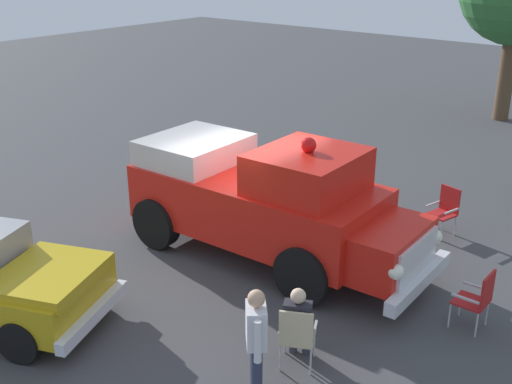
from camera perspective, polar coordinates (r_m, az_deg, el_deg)
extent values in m
plane|color=#424244|center=(12.75, -1.14, -5.04)|extent=(60.00, 60.00, 0.00)
cylinder|color=black|center=(12.26, 9.40, -3.78)|extent=(1.05, 0.36, 1.04)
cylinder|color=black|center=(10.71, 4.30, -7.52)|extent=(1.05, 0.36, 1.04)
cylinder|color=black|center=(14.05, -3.25, -0.12)|extent=(1.05, 0.36, 1.04)
cylinder|color=black|center=(12.72, -9.06, -2.80)|extent=(1.05, 0.36, 1.04)
cube|color=red|center=(12.11, 0.00, -1.06)|extent=(4.98, 2.29, 1.10)
cube|color=red|center=(10.86, 12.16, -5.18)|extent=(0.97, 1.79, 0.84)
cube|color=red|center=(11.18, 4.72, 1.83)|extent=(1.77, 1.97, 0.76)
cube|color=silver|center=(12.79, -5.57, 3.67)|extent=(1.78, 2.03, 0.60)
cube|color=silver|center=(10.70, 14.34, -5.79)|extent=(0.18, 1.44, 0.64)
cube|color=silver|center=(10.87, 14.62, -7.89)|extent=(0.29, 2.25, 0.24)
sphere|color=white|center=(11.33, 15.95, -3.92)|extent=(0.27, 0.27, 0.26)
sphere|color=white|center=(10.02, 12.59, -7.08)|extent=(0.27, 0.27, 0.26)
sphere|color=red|center=(11.02, 4.80, 4.27)|extent=(0.29, 0.29, 0.28)
cylinder|color=black|center=(11.13, -15.61, -8.20)|extent=(0.73, 0.50, 0.68)
cylinder|color=black|center=(10.01, -20.58, -12.52)|extent=(0.73, 0.50, 0.68)
cube|color=gold|center=(10.24, -18.36, -7.21)|extent=(1.92, 2.05, 0.20)
cube|color=silver|center=(10.16, -14.51, -10.79)|extent=(0.88, 1.82, 0.20)
cylinder|color=#B7BABF|center=(9.63, 2.65, -13.31)|extent=(0.04, 0.04, 0.44)
cylinder|color=#B7BABF|center=(9.58, 5.32, -13.57)|extent=(0.04, 0.04, 0.44)
cylinder|color=#B7BABF|center=(9.28, 2.20, -14.84)|extent=(0.04, 0.04, 0.44)
cylinder|color=#B7BABF|center=(9.23, 4.99, -15.13)|extent=(0.04, 0.04, 0.44)
cube|color=beige|center=(9.29, 3.82, -13.03)|extent=(0.65, 0.65, 0.04)
cube|color=beige|center=(8.93, 3.65, -12.39)|extent=(0.44, 0.26, 0.56)
cube|color=#B7BABF|center=(9.22, 2.34, -12.03)|extent=(0.24, 0.41, 0.03)
cube|color=#B7BABF|center=(9.18, 5.37, -12.32)|extent=(0.24, 0.41, 0.03)
cylinder|color=#B7BABF|center=(13.47, 16.51, -3.44)|extent=(0.03, 0.03, 0.44)
cylinder|color=#B7BABF|center=(13.71, 15.08, -2.83)|extent=(0.03, 0.03, 0.44)
cylinder|color=#B7BABF|center=(13.80, 17.64, -2.95)|extent=(0.03, 0.03, 0.44)
cylinder|color=#B7BABF|center=(14.03, 16.22, -2.37)|extent=(0.03, 0.03, 0.44)
cube|color=#B21E1E|center=(13.65, 16.47, -1.99)|extent=(0.58, 0.58, 0.04)
cube|color=#B21E1E|center=(13.73, 17.21, -0.66)|extent=(0.47, 0.16, 0.56)
cube|color=#B7BABF|center=(13.46, 17.34, -1.67)|extent=(0.15, 0.43, 0.03)
cube|color=#B7BABF|center=(13.72, 15.76, -1.04)|extent=(0.15, 0.43, 0.03)
cylinder|color=#B7BABF|center=(10.63, 17.17, -10.66)|extent=(0.03, 0.03, 0.44)
cylinder|color=#B7BABF|center=(10.99, 18.07, -9.64)|extent=(0.03, 0.03, 0.44)
cylinder|color=#B7BABF|center=(10.52, 19.41, -11.35)|extent=(0.03, 0.03, 0.44)
cylinder|color=#B7BABF|center=(10.88, 20.24, -10.29)|extent=(0.03, 0.03, 0.44)
cube|color=#B21E1E|center=(10.63, 18.87, -9.40)|extent=(0.48, 0.48, 0.04)
cube|color=#B21E1E|center=(10.43, 20.30, -8.42)|extent=(0.04, 0.48, 0.56)
cube|color=#B7BABF|center=(10.35, 18.50, -9.19)|extent=(0.44, 0.04, 0.03)
cube|color=#B7BABF|center=(10.75, 19.45, -8.10)|extent=(0.44, 0.04, 0.03)
cylinder|color=#383842|center=(9.65, 3.40, -13.18)|extent=(0.18, 0.18, 0.45)
cylinder|color=#383842|center=(9.63, 4.61, -13.30)|extent=(0.18, 0.18, 0.45)
cube|color=#383842|center=(9.36, 3.29, -12.30)|extent=(0.34, 0.46, 0.13)
cube|color=#383842|center=(9.34, 4.53, -12.42)|extent=(0.34, 0.46, 0.13)
cube|color=#26262D|center=(9.02, 3.78, -11.49)|extent=(0.46, 0.38, 0.54)
sphere|color=beige|center=(8.84, 3.86, -9.41)|extent=(0.30, 0.30, 0.22)
cylinder|color=#2D334C|center=(8.76, -0.02, -15.54)|extent=(0.21, 0.21, 0.88)
cylinder|color=#2D334C|center=(8.58, 0.08, -16.43)|extent=(0.21, 0.21, 0.88)
cube|color=silver|center=(8.25, 0.03, -12.02)|extent=(0.48, 0.48, 0.56)
cylinder|color=silver|center=(8.51, -0.10, -11.35)|extent=(0.14, 0.14, 0.60)
cylinder|color=silver|center=(8.06, 0.16, -13.44)|extent=(0.14, 0.14, 0.60)
sphere|color=tan|center=(8.03, 0.03, -9.65)|extent=(0.33, 0.33, 0.23)
cylinder|color=brown|center=(23.30, 21.80, 9.87)|extent=(0.53, 0.53, 3.11)
cube|color=orange|center=(14.94, 5.80, -0.91)|extent=(0.40, 0.40, 0.04)
cone|color=orange|center=(14.82, 5.85, 0.23)|extent=(0.32, 0.32, 0.60)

